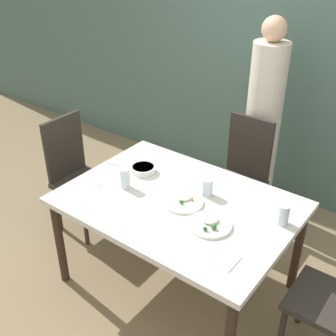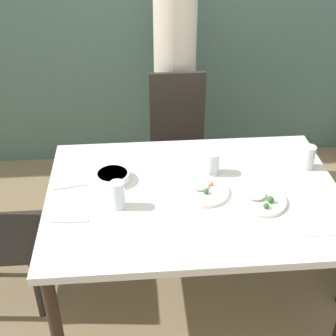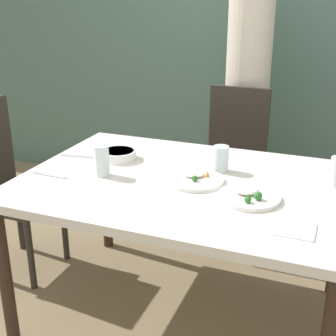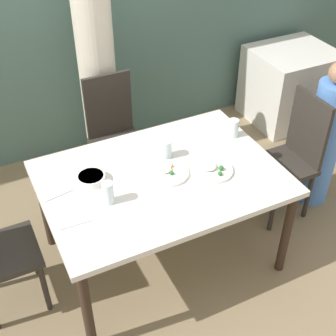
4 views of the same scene
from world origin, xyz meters
The scene contains 13 objects.
ground_plane centered at (0.00, 0.00, 0.00)m, with size 10.00×10.00×0.00m, color #847051.
dining_table centered at (0.00, 0.00, 0.67)m, with size 1.49×1.06×0.74m.
chair_adult_spot centered at (0.01, 0.88, 0.52)m, with size 0.40×0.40×0.99m.
person_adult centered at (0.01, 1.19, 0.81)m, with size 0.29×0.29×1.73m.
bowl_curry centered at (-0.41, 0.14, 0.76)m, with size 0.18×0.18×0.05m.
plate_rice_adult centered at (0.31, -0.10, 0.75)m, with size 0.26×0.26×0.05m.
plate_rice_child centered at (0.04, 0.00, 0.75)m, with size 0.26×0.26×0.05m.
glass_water_tall centered at (0.12, 0.17, 0.80)m, with size 0.08×0.08×0.12m.
glass_water_short centered at (-0.38, -0.09, 0.81)m, with size 0.07×0.07×0.14m.
glass_water_center centered at (0.64, 0.18, 0.81)m, with size 0.07×0.07×0.13m.
napkin_folded centered at (0.52, -0.31, 0.74)m, with size 0.14×0.14×0.01m.
fork_steel centered at (-0.61, -0.18, 0.74)m, with size 0.18×0.03×0.01m.
spoon_steel centered at (-0.63, 0.10, 0.74)m, with size 0.18×0.05×0.01m.
Camera 2 is at (-0.29, -1.89, 2.14)m, focal length 50.00 mm.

